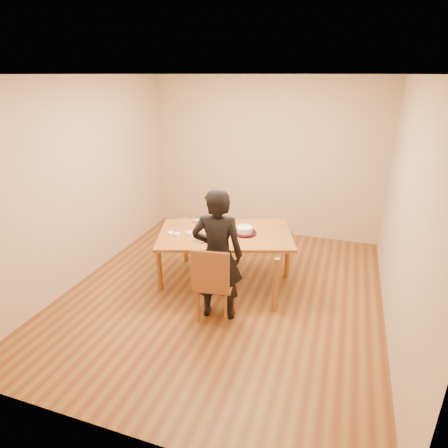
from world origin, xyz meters
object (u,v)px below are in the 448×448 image
(dining_table, at_px, (225,235))
(cake, at_px, (245,230))
(person, at_px, (217,255))
(dining_chair, at_px, (216,284))
(cake_plate, at_px, (245,233))

(dining_table, bearing_deg, cake, -4.59)
(cake, xyz_separation_m, person, (-0.10, -0.79, -0.01))
(cake, height_order, person, person)
(cake, bearing_deg, dining_table, -166.46)
(person, bearing_deg, dining_chair, 80.16)
(cake_plate, distance_m, cake, 0.04)
(dining_table, xyz_separation_m, person, (0.15, -0.73, 0.07))
(cake_plate, xyz_separation_m, person, (-0.10, -0.79, 0.03))
(cake_plate, xyz_separation_m, cake, (0.00, 0.00, 0.04))
(cake_plate, relative_size, person, 0.19)
(dining_table, xyz_separation_m, dining_chair, (0.15, -0.78, -0.28))
(dining_chair, bearing_deg, cake, 75.27)
(dining_chair, height_order, person, person)
(dining_table, distance_m, cake_plate, 0.26)
(dining_table, bearing_deg, dining_chair, -97.18)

